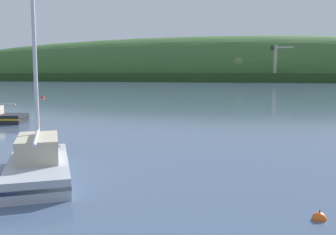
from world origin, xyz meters
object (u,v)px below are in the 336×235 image
mooring_buoy_foreground (43,98)px  sailboat_far_left (39,164)px  mooring_buoy_far_upstream (319,219)px  dockside_crane (275,65)px

mooring_buoy_foreground → sailboat_far_left: bearing=-59.7°
sailboat_far_left → mooring_buoy_far_upstream: 13.01m
sailboat_far_left → mooring_buoy_foreground: (-29.03, 49.76, -0.42)m
sailboat_far_left → mooring_buoy_far_upstream: size_ratio=23.91×
mooring_buoy_foreground → mooring_buoy_far_upstream: 67.50m
dockside_crane → mooring_buoy_far_upstream: (-8.92, -180.23, -8.26)m
mooring_buoy_far_upstream → dockside_crane: bearing=87.2°
mooring_buoy_foreground → mooring_buoy_far_upstream: bearing=-52.0°
sailboat_far_left → mooring_buoy_far_upstream: (12.54, -3.42, -0.42)m
sailboat_far_left → mooring_buoy_foreground: sailboat_far_left is taller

